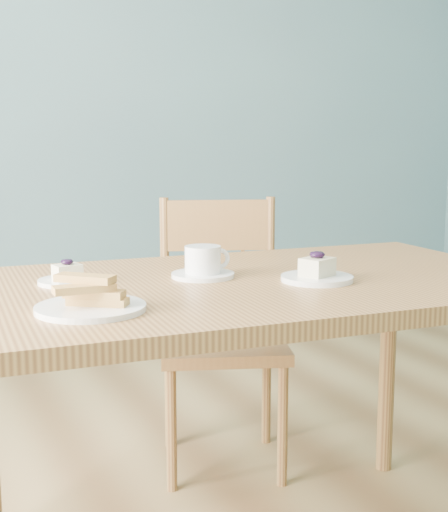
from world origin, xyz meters
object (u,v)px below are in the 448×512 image
object	(u,v)px
dining_chair	(221,331)
cheesecake_plate_far	(68,277)
coffee_cup	(203,264)
dining_table	(251,310)
cheesecake_plate_near	(317,273)
biscotti_plate	(90,300)

from	to	relation	value
dining_chair	cheesecake_plate_far	xyz separation A→B (m)	(-0.63, -0.47, 0.32)
cheesecake_plate_far	coffee_cup	xyz separation A→B (m)	(0.33, -0.07, 0.02)
dining_chair	dining_table	bearing A→B (deg)	-88.81
cheesecake_plate_far	cheesecake_plate_near	bearing A→B (deg)	-22.63
dining_table	cheesecake_plate_far	xyz separation A→B (m)	(-0.42, 0.14, 0.09)
dining_chair	cheesecake_plate_far	distance (m)	0.86
dining_chair	cheesecake_plate_far	size ratio (longest dim) A/B	6.46
biscotti_plate	dining_table	bearing A→B (deg)	19.03
dining_table	coffee_cup	bearing A→B (deg)	144.86
dining_table	cheesecake_plate_far	size ratio (longest dim) A/B	10.54
cheesecake_plate_far	biscotti_plate	world-z (taller)	biscotti_plate
dining_chair	biscotti_plate	world-z (taller)	dining_chair
dining_table	cheesecake_plate_far	bearing A→B (deg)	164.75
cheesecake_plate_near	cheesecake_plate_far	distance (m)	0.61
dining_chair	biscotti_plate	xyz separation A→B (m)	(-0.66, -0.77, 0.33)
biscotti_plate	coffee_cup	bearing A→B (deg)	33.23
cheesecake_plate_far	dining_chair	bearing A→B (deg)	36.79
biscotti_plate	cheesecake_plate_near	bearing A→B (deg)	6.36
coffee_cup	cheesecake_plate_far	bearing A→B (deg)	176.09
dining_table	dining_chair	bearing A→B (deg)	74.82
dining_table	coffee_cup	distance (m)	0.17
cheesecake_plate_near	cheesecake_plate_far	bearing A→B (deg)	157.37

